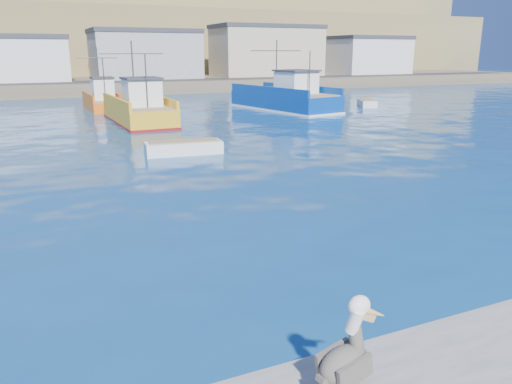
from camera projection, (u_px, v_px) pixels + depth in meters
ground at (347, 281)px, 12.47m from camera, size 260.00×260.00×0.00m
dock_bollards at (476, 316)px, 9.56m from camera, size 36.20×0.20×0.30m
far_shore at (53, 35)px, 105.64m from camera, size 200.00×81.00×24.00m
trawler_yellow_b at (139, 110)px, 39.92m from camera, size 5.12×10.89×6.45m
trawler_blue at (286, 98)px, 48.96m from camera, size 6.71×13.26×6.69m
boat_orange at (102, 100)px, 48.85m from camera, size 3.81×7.32×5.94m
skiff_mid at (184, 149)px, 27.92m from camera, size 4.37×1.92×0.92m
skiff_far at (367, 103)px, 52.35m from camera, size 3.22×4.39×0.91m
pelican at (348, 356)px, 7.38m from camera, size 1.32×0.67×1.63m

